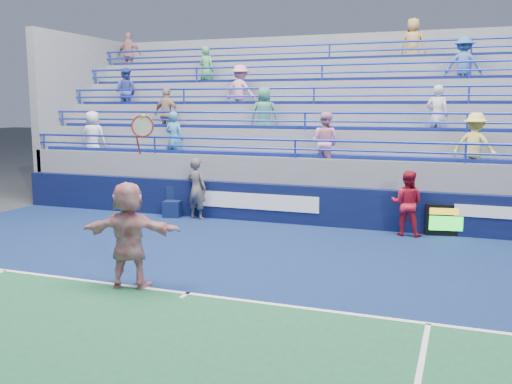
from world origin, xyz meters
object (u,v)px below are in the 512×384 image
at_px(line_judge, 197,188).
at_px(ball_girl, 407,203).
at_px(tennis_player, 129,235).
at_px(serve_speed_board, 449,221).
at_px(judge_chair, 173,208).

distance_m(line_judge, ball_girl, 6.00).
bearing_deg(tennis_player, serve_speed_board, 49.84).
bearing_deg(serve_speed_board, ball_girl, -164.01).
bearing_deg(tennis_player, ball_girl, 54.47).
relative_size(tennis_player, line_judge, 1.75).
relative_size(serve_speed_board, ball_girl, 0.70).
relative_size(serve_speed_board, line_judge, 0.65).
height_order(serve_speed_board, judge_chair, judge_chair).
distance_m(serve_speed_board, judge_chair, 7.83).
bearing_deg(judge_chair, line_judge, 0.35).
xyz_separation_m(serve_speed_board, tennis_player, (-5.36, -6.36, 0.58)).
bearing_deg(ball_girl, tennis_player, 59.02).
bearing_deg(judge_chair, serve_speed_board, 1.36).
height_order(judge_chair, line_judge, line_judge).
bearing_deg(line_judge, ball_girl, -167.71).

